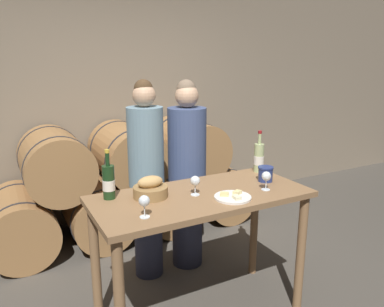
% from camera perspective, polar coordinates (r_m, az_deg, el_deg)
% --- Properties ---
extents(stone_wall_back, '(10.00, 0.12, 3.20)m').
position_cam_1_polar(stone_wall_back, '(4.36, -12.68, 11.00)').
color(stone_wall_back, gray).
rests_on(stone_wall_back, ground_plane).
extents(barrel_stack, '(2.76, 0.89, 1.18)m').
position_cam_1_polar(barrel_stack, '(4.02, -9.68, -4.49)').
color(barrel_stack, '#9E7042').
rests_on(barrel_stack, ground_plane).
extents(tasting_table, '(1.47, 0.67, 0.94)m').
position_cam_1_polar(tasting_table, '(2.59, 1.42, -9.21)').
color(tasting_table, olive).
rests_on(tasting_table, ground_plane).
extents(person_left, '(0.29, 0.29, 1.67)m').
position_cam_1_polar(person_left, '(3.10, -6.93, -3.85)').
color(person_left, '#2D334C').
rests_on(person_left, ground_plane).
extents(person_right, '(0.33, 0.33, 1.66)m').
position_cam_1_polar(person_right, '(3.25, -0.76, -3.18)').
color(person_right, '#2D334C').
rests_on(person_right, ground_plane).
extents(wine_bottle_red, '(0.08, 0.08, 0.33)m').
position_cam_1_polar(wine_bottle_red, '(2.47, -12.58, -4.24)').
color(wine_bottle_red, '#193819').
rests_on(wine_bottle_red, tasting_table).
extents(wine_bottle_white, '(0.08, 0.08, 0.33)m').
position_cam_1_polar(wine_bottle_white, '(3.04, 10.15, -0.62)').
color(wine_bottle_white, '#ADBC7F').
rests_on(wine_bottle_white, tasting_table).
extents(blue_crock, '(0.11, 0.11, 0.11)m').
position_cam_1_polar(blue_crock, '(2.82, 11.14, -2.97)').
color(blue_crock, navy).
rests_on(blue_crock, tasting_table).
extents(bread_basket, '(0.23, 0.23, 0.14)m').
position_cam_1_polar(bread_basket, '(2.47, -6.35, -5.41)').
color(bread_basket, olive).
rests_on(bread_basket, tasting_table).
extents(cheese_plate, '(0.24, 0.24, 0.04)m').
position_cam_1_polar(cheese_plate, '(2.46, 6.22, -6.58)').
color(cheese_plate, white).
rests_on(cheese_plate, tasting_table).
extents(wine_glass_far_left, '(0.06, 0.06, 0.13)m').
position_cam_1_polar(wine_glass_far_left, '(2.15, -7.29, -7.31)').
color(wine_glass_far_left, white).
rests_on(wine_glass_far_left, tasting_table).
extents(wine_glass_left, '(0.06, 0.06, 0.13)m').
position_cam_1_polar(wine_glass_left, '(2.48, 0.49, -4.29)').
color(wine_glass_left, white).
rests_on(wine_glass_left, tasting_table).
extents(wine_glass_center, '(0.06, 0.06, 0.13)m').
position_cam_1_polar(wine_glass_center, '(2.62, 11.26, -3.51)').
color(wine_glass_center, white).
rests_on(wine_glass_center, tasting_table).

